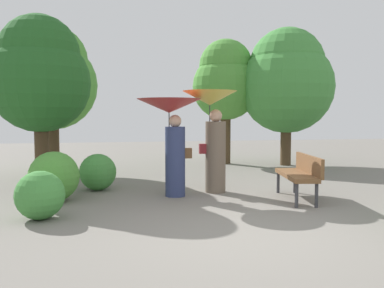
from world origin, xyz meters
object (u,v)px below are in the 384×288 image
tree_near_left (40,74)px  tree_mid_right (287,80)px  tree_mid_left (52,77)px  person_right (212,123)px  park_bench (300,172)px  tree_near_right (226,81)px  person_left (171,124)px

tree_near_left → tree_mid_right: (6.98, 2.55, 0.24)m
tree_mid_left → person_right: bearing=-44.4°
park_bench → tree_near_right: bearing=-172.1°
person_left → park_bench: 2.59m
tree_mid_left → person_left: bearing=-54.4°
person_left → park_bench: bearing=-107.5°
person_left → tree_near_right: size_ratio=0.46×
park_bench → tree_near_right: tree_near_right is taller
tree_near_right → tree_mid_right: (1.76, -0.79, -0.01)m
park_bench → tree_mid_left: bearing=-121.6°
tree_near_left → tree_near_right: size_ratio=0.93×
person_left → tree_near_left: (-2.63, 1.70, 1.07)m
tree_mid_left → tree_mid_right: bearing=4.6°
tree_near_left → tree_mid_left: bearing=90.2°
park_bench → tree_near_right: 6.26m
person_left → tree_near_left: 3.31m
tree_mid_right → tree_near_left: bearing=-160.0°
park_bench → tree_mid_left: tree_mid_left is taller
person_left → tree_near_left: bearing=59.1°
park_bench → person_right: bearing=-116.0°
person_left → tree_near_right: tree_near_right is taller
person_right → tree_mid_right: bearing=-39.1°
park_bench → tree_mid_right: 5.88m
tree_near_right → tree_mid_right: bearing=-24.3°
tree_near_left → tree_mid_right: 7.43m
tree_mid_left → park_bench: bearing=-42.3°
person_right → tree_mid_right: tree_mid_right is taller
tree_near_left → tree_near_right: 6.20m
tree_near_left → tree_mid_right: tree_mid_right is taller
tree_mid_right → park_bench: bearing=-112.1°
tree_near_right → person_right: bearing=-109.6°
park_bench → tree_mid_left: 6.99m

